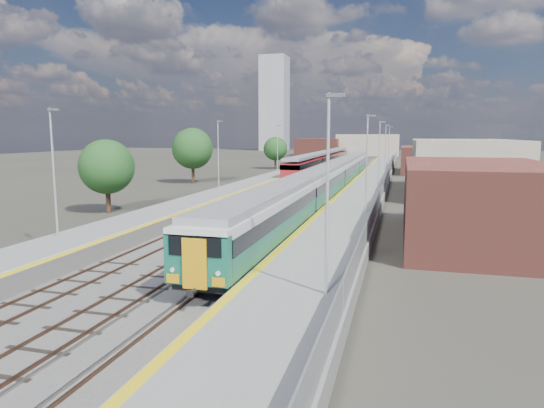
% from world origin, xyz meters
% --- Properties ---
extents(ground, '(320.00, 320.00, 0.00)m').
position_xyz_m(ground, '(0.00, 50.00, 0.00)').
color(ground, '#47443A').
rests_on(ground, ground).
extents(ballast_bed, '(10.50, 155.00, 0.06)m').
position_xyz_m(ballast_bed, '(-2.25, 52.50, 0.03)').
color(ballast_bed, '#565451').
rests_on(ballast_bed, ground).
extents(tracks, '(8.96, 160.00, 0.17)m').
position_xyz_m(tracks, '(-1.65, 54.18, 0.11)').
color(tracks, '#4C3323').
rests_on(tracks, ground).
extents(platform_right, '(4.70, 155.00, 8.52)m').
position_xyz_m(platform_right, '(5.28, 52.49, 0.54)').
color(platform_right, slate).
rests_on(platform_right, ground).
extents(platform_left, '(4.30, 155.00, 8.52)m').
position_xyz_m(platform_left, '(-9.05, 52.49, 0.52)').
color(platform_left, slate).
rests_on(platform_left, ground).
extents(buildings, '(72.00, 185.50, 40.00)m').
position_xyz_m(buildings, '(-18.12, 138.60, 10.70)').
color(buildings, brown).
rests_on(buildings, ground).
extents(green_train, '(2.80, 77.94, 3.08)m').
position_xyz_m(green_train, '(1.50, 40.38, 2.17)').
color(green_train, black).
rests_on(green_train, ground).
extents(red_train, '(2.84, 57.64, 3.59)m').
position_xyz_m(red_train, '(-5.50, 77.28, 2.12)').
color(red_train, black).
rests_on(red_train, ground).
extents(tree_a, '(4.87, 4.87, 6.60)m').
position_xyz_m(tree_a, '(-16.18, 22.10, 4.16)').
color(tree_a, '#382619').
rests_on(tree_a, ground).
extents(tree_b, '(5.86, 5.86, 7.95)m').
position_xyz_m(tree_b, '(-19.93, 48.80, 5.01)').
color(tree_b, '#382619').
rests_on(tree_b, ground).
extents(tree_c, '(4.80, 4.80, 6.51)m').
position_xyz_m(tree_c, '(-15.75, 79.85, 4.09)').
color(tree_c, '#382619').
rests_on(tree_c, ground).
extents(tree_d, '(4.21, 4.21, 5.70)m').
position_xyz_m(tree_d, '(24.84, 67.17, 3.58)').
color(tree_d, '#382619').
rests_on(tree_d, ground).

